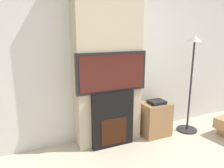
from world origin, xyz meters
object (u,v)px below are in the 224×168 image
at_px(television, 112,72).
at_px(media_stand, 155,118).
at_px(floor_lamp, 192,75).
at_px(fireplace, 112,119).

height_order(television, media_stand, television).
relative_size(floor_lamp, media_stand, 2.69).
relative_size(fireplace, television, 0.80).
distance_m(fireplace, television, 0.70).
relative_size(fireplace, floor_lamp, 0.52).
distance_m(fireplace, floor_lamp, 1.49).
bearing_deg(television, fireplace, 90.00).
xyz_separation_m(fireplace, television, (0.00, -0.00, 0.70)).
bearing_deg(media_stand, fireplace, -177.32).
xyz_separation_m(fireplace, media_stand, (0.78, 0.04, -0.13)).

